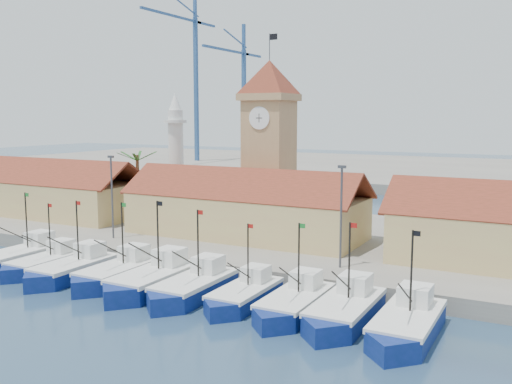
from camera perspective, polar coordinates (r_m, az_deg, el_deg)
The scene contains 21 objects.
ground at distance 48.29m, azimuth -12.87°, elevation -10.34°, with size 400.00×400.00×0.00m, color navy.
quay at distance 67.44m, azimuth 0.54°, elevation -4.35°, with size 140.00×32.00×1.50m, color gray.
terminal at distance 148.40m, azimuth 15.98°, elevation 2.01°, with size 240.00×80.00×2.00m, color gray.
boat_0 at distance 61.58m, azimuth -22.47°, elevation -6.07°, with size 3.66×10.04×7.60m.
boat_1 at distance 58.23m, azimuth -20.42°, elevation -6.81°, with size 3.31×9.06×6.86m.
boat_2 at distance 54.94m, azimuth -17.96°, elevation -7.48°, with size 3.61×9.90×7.49m.
boat_3 at distance 52.50m, azimuth -13.76°, elevation -8.02°, with size 3.64×9.96×7.54m.
boat_4 at distance 49.57m, azimuth -10.38°, elevation -8.80°, with size 3.88×10.64×8.05m.
boat_5 at distance 47.31m, azimuth -6.39°, elevation -9.58°, with size 3.66×10.02×7.58m.
boat_6 at distance 45.36m, azimuth -1.30°, elevation -10.41°, with size 3.25×8.90×6.74m.
boat_7 at distance 43.36m, azimuth 3.79°, elevation -11.22°, with size 3.48×9.53×7.21m.
boat_8 at distance 42.09m, azimuth 8.79°, elevation -11.83°, with size 3.67×10.06×7.61m.
boat_9 at distance 40.28m, azimuth 14.80°, elevation -12.91°, with size 3.67×10.04×7.60m.
hall_left at distance 83.53m, azimuth -20.70°, elevation -0.27°, with size 31.20×10.13×7.61m.
hall_center at distance 63.37m, azimuth -1.12°, elevation -2.15°, with size 27.04×10.13×7.61m.
clock_tower at distance 67.81m, azimuth 1.33°, elevation 5.27°, with size 5.80×5.80×22.70m.
minaret at distance 77.44m, azimuth -8.00°, elevation 3.84°, with size 3.00×3.00×16.30m.
palm_tree at distance 79.21m, azimuth -11.74°, elevation 1.30°, with size 5.60×5.03×8.39m.
lamp_posts at distance 55.93m, azimuth -4.65°, elevation -0.90°, with size 80.70×0.25×9.03m.
crane_blue_far at distance 163.75m, azimuth -6.32°, elevation 12.24°, with size 1.00×33.63×46.84m.
crane_blue_near at distance 162.29m, azimuth -1.44°, elevation 10.53°, with size 1.00×30.89×38.08m.
Camera 1 is at (30.27, -34.62, 14.73)m, focal length 40.00 mm.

